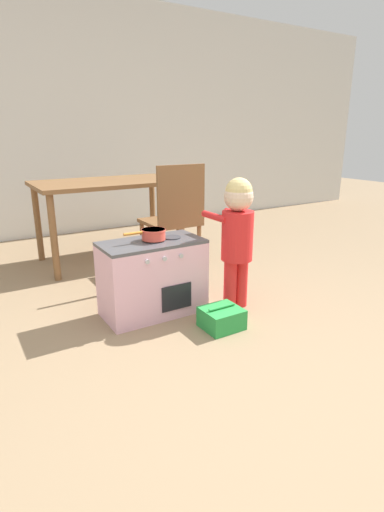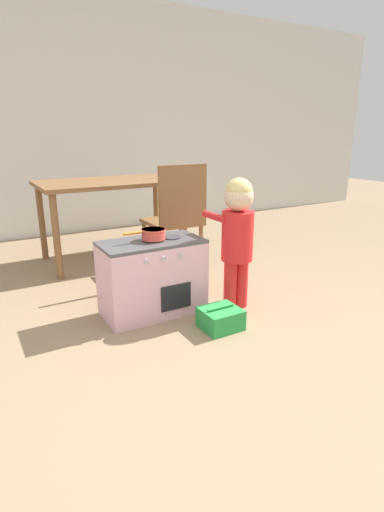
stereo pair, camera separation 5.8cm
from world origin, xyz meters
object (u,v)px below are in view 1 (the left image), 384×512
object	(u,v)px
play_kitchen	(153,278)
child_figure	(237,228)
toy_basket	(222,318)
dining_chair_near	(174,217)
dining_table	(108,191)
toy_pot	(153,234)

from	to	relation	value
play_kitchen	child_figure	bearing A→B (deg)	-21.81
toy_basket	dining_chair_near	xyz separation A→B (m)	(0.23, 1.00, 0.43)
play_kitchen	child_figure	xyz separation A→B (m)	(0.52, -0.21, 0.31)
dining_table	dining_chair_near	xyz separation A→B (m)	(0.30, -0.68, -0.15)
play_kitchen	toy_basket	world-z (taller)	play_kitchen
child_figure	play_kitchen	bearing A→B (deg)	158.19
toy_pot	dining_table	size ratio (longest dim) A/B	0.21
child_figure	dining_chair_near	size ratio (longest dim) A/B	0.96
child_figure	toy_basket	world-z (taller)	child_figure
dining_chair_near	toy_pot	bearing A→B (deg)	-128.90
play_kitchen	dining_chair_near	xyz separation A→B (m)	(0.49, 0.59, 0.24)
toy_pot	dining_chair_near	bearing A→B (deg)	51.10
toy_pot	child_figure	world-z (taller)	child_figure
dining_table	dining_chair_near	distance (m)	0.76
play_kitchen	dining_table	xyz separation A→B (m)	(0.19, 1.27, 0.39)
play_kitchen	toy_basket	size ratio (longest dim) A/B	2.82
toy_basket	toy_pot	bearing A→B (deg)	120.65
toy_pot	dining_table	distance (m)	1.28
dining_table	dining_chair_near	bearing A→B (deg)	-65.96
play_kitchen	dining_chair_near	bearing A→B (deg)	50.36
child_figure	toy_basket	distance (m)	0.59
play_kitchen	toy_pot	xyz separation A→B (m)	(0.01, 0.00, 0.29)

